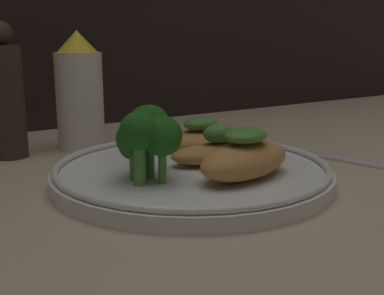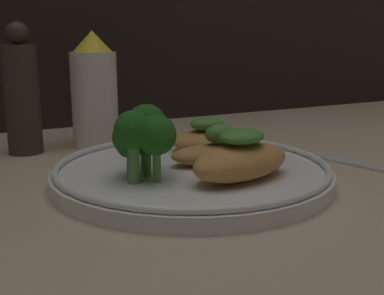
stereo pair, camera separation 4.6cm
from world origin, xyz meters
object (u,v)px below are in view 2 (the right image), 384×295
at_px(broccoli_bunch, 142,133).
at_px(sauce_bottle, 94,92).
at_px(plate, 192,172).
at_px(pepper_grinder, 22,95).

relative_size(broccoli_bunch, sauce_bottle, 0.47).
xyz_separation_m(plate, pepper_grinder, (-0.12, 0.20, 0.06)).
bearing_deg(pepper_grinder, plate, -58.53).
relative_size(plate, broccoli_bunch, 3.90).
bearing_deg(plate, sauce_bottle, 99.84).
relative_size(plate, sauce_bottle, 1.84).
height_order(plate, pepper_grinder, pepper_grinder).
relative_size(sauce_bottle, pepper_grinder, 0.94).
bearing_deg(sauce_bottle, plate, -80.16).
xyz_separation_m(broccoli_bunch, pepper_grinder, (-0.07, 0.21, 0.02)).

